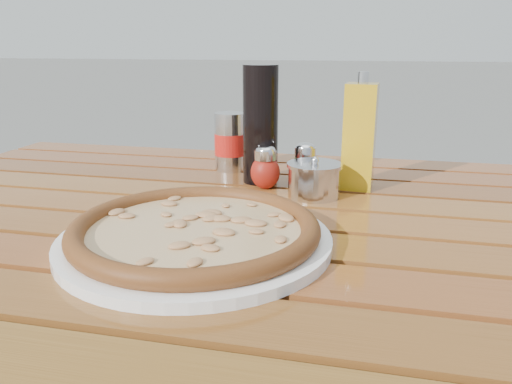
% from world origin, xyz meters
% --- Properties ---
extents(table, '(1.40, 0.90, 0.75)m').
position_xyz_m(table, '(0.00, -0.00, 0.67)').
color(table, '#3C1F0D').
rests_on(table, ground).
extents(plate, '(0.46, 0.46, 0.01)m').
position_xyz_m(plate, '(-0.05, -0.14, 0.76)').
color(plate, white).
rests_on(plate, table).
extents(pizza, '(0.39, 0.39, 0.03)m').
position_xyz_m(pizza, '(-0.05, -0.14, 0.77)').
color(pizza, beige).
rests_on(pizza, plate).
extents(pepper_shaker, '(0.06, 0.06, 0.08)m').
position_xyz_m(pepper_shaker, '(-0.01, 0.15, 0.79)').
color(pepper_shaker, '#A31E12').
rests_on(pepper_shaker, table).
extents(oregano_shaker, '(0.07, 0.07, 0.08)m').
position_xyz_m(oregano_shaker, '(0.06, 0.19, 0.79)').
color(oregano_shaker, '#3A3F19').
rests_on(oregano_shaker, table).
extents(dark_bottle, '(0.07, 0.07, 0.22)m').
position_xyz_m(dark_bottle, '(-0.03, 0.19, 0.86)').
color(dark_bottle, black).
rests_on(dark_bottle, table).
extents(soda_can, '(0.09, 0.09, 0.12)m').
position_xyz_m(soda_can, '(-0.11, 0.27, 0.81)').
color(soda_can, silver).
rests_on(soda_can, table).
extents(olive_oil_cruet, '(0.06, 0.06, 0.21)m').
position_xyz_m(olive_oil_cruet, '(0.15, 0.19, 0.85)').
color(olive_oil_cruet, gold).
rests_on(olive_oil_cruet, table).
extents(parmesan_tin, '(0.12, 0.12, 0.07)m').
position_xyz_m(parmesan_tin, '(0.08, 0.12, 0.78)').
color(parmesan_tin, silver).
rests_on(parmesan_tin, table).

